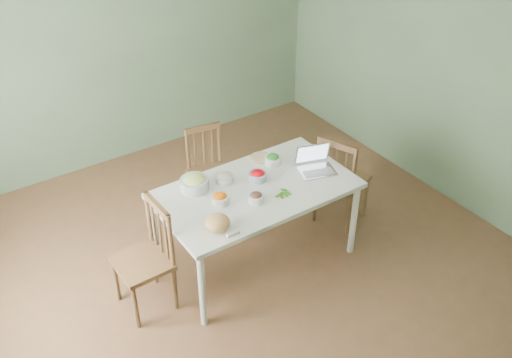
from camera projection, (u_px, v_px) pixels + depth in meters
floor at (243, 268)px, 5.43m from camera, size 5.00×5.00×0.00m
wall_back at (119, 49)px, 6.37m from camera, size 5.00×0.00×2.70m
wall_front at (503, 354)px, 2.96m from camera, size 5.00×0.00×2.70m
wall_right at (448, 74)px, 5.81m from camera, size 0.00×5.00×2.70m
dining_table at (256, 224)px, 5.31m from camera, size 1.76×0.99×0.82m
chair_far at (210, 172)px, 5.94m from camera, size 0.47×0.45×0.93m
chair_left at (142, 260)px, 4.77m from camera, size 0.44×0.46×1.02m
chair_right at (343, 177)px, 5.77m from camera, size 0.57×0.58×1.02m
bread_boule at (218, 223)px, 4.58m from camera, size 0.23×0.23×0.13m
butter_stick at (233, 234)px, 4.54m from camera, size 0.11×0.04×0.03m
bowl_squash at (195, 182)px, 5.03m from camera, size 0.27×0.27×0.15m
bowl_carrot at (220, 198)px, 4.88m from camera, size 0.18×0.18×0.09m
bowl_onion at (224, 178)px, 5.14m from camera, size 0.21×0.21×0.09m
bowl_mushroom at (256, 198)px, 4.89m from camera, size 0.17×0.17×0.09m
bowl_redpep at (258, 176)px, 5.16m from camera, size 0.19×0.19×0.09m
bowl_broccoli at (273, 159)px, 5.39m from camera, size 0.20×0.20×0.10m
flatbread at (261, 158)px, 5.48m from camera, size 0.27×0.27×0.02m
basil_bunch at (282, 193)px, 5.00m from camera, size 0.18×0.18×0.02m
laptop at (318, 162)px, 5.23m from camera, size 0.40×0.36×0.23m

